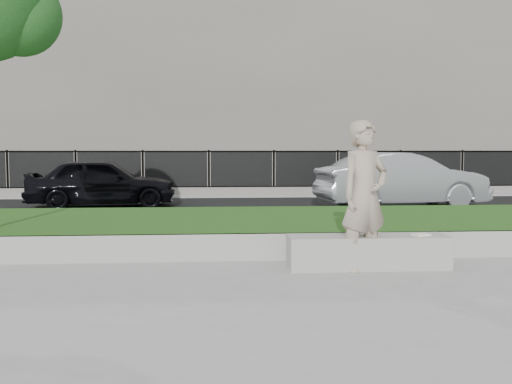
{
  "coord_description": "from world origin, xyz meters",
  "views": [
    {
      "loc": [
        -0.45,
        -7.26,
        1.64
      ],
      "look_at": [
        0.19,
        1.2,
        1.0
      ],
      "focal_mm": 40.0,
      "sensor_mm": 36.0,
      "label": 1
    }
  ],
  "objects": [
    {
      "name": "ground",
      "position": [
        0.0,
        0.0,
        0.0
      ],
      "size": [
        90.0,
        90.0,
        0.0
      ],
      "primitive_type": "plane",
      "color": "gray",
      "rests_on": "ground"
    },
    {
      "name": "grass_bank",
      "position": [
        0.0,
        3.0,
        0.2
      ],
      "size": [
        34.0,
        4.0,
        0.4
      ],
      "primitive_type": "cube",
      "color": "black",
      "rests_on": "ground"
    },
    {
      "name": "grass_kerb",
      "position": [
        0.0,
        1.04,
        0.2
      ],
      "size": [
        34.0,
        0.08,
        0.4
      ],
      "primitive_type": "cube",
      "color": "gray",
      "rests_on": "ground"
    },
    {
      "name": "street",
      "position": [
        0.0,
        8.5,
        0.02
      ],
      "size": [
        34.0,
        7.0,
        0.04
      ],
      "primitive_type": "cube",
      "color": "black",
      "rests_on": "ground"
    },
    {
      "name": "far_pavement",
      "position": [
        0.0,
        13.0,
        0.06
      ],
      "size": [
        34.0,
        3.0,
        0.12
      ],
      "primitive_type": "cube",
      "color": "gray",
      "rests_on": "ground"
    },
    {
      "name": "iron_fence",
      "position": [
        0.0,
        12.0,
        0.54
      ],
      "size": [
        32.0,
        0.3,
        1.5
      ],
      "color": "slate",
      "rests_on": "far_pavement"
    },
    {
      "name": "building_facade",
      "position": [
        0.0,
        20.0,
        5.0
      ],
      "size": [
        34.0,
        10.0,
        10.0
      ],
      "primitive_type": "cube",
      "color": "slate",
      "rests_on": "ground"
    },
    {
      "name": "stone_bench",
      "position": [
        1.68,
        0.4,
        0.23
      ],
      "size": [
        2.21,
        0.55,
        0.45
      ],
      "primitive_type": "cube",
      "color": "gray",
      "rests_on": "ground"
    },
    {
      "name": "man",
      "position": [
        1.58,
        0.25,
        1.02
      ],
      "size": [
        0.88,
        0.75,
        2.03
      ],
      "primitive_type": "imported",
      "rotation": [
        0.0,
        0.0,
        0.43
      ],
      "color": "tan",
      "rests_on": "ground"
    },
    {
      "name": "book",
      "position": [
        2.41,
        0.34,
        0.46
      ],
      "size": [
        0.26,
        0.22,
        0.03
      ],
      "primitive_type": "cube",
      "rotation": [
        0.0,
        0.0,
        0.3
      ],
      "color": "white",
      "rests_on": "stone_bench"
    },
    {
      "name": "car_dark",
      "position": [
        -3.54,
        8.76,
        0.73
      ],
      "size": [
        4.19,
        2.1,
        1.37
      ],
      "primitive_type": "imported",
      "rotation": [
        0.0,
        0.0,
        1.69
      ],
      "color": "black",
      "rests_on": "street"
    },
    {
      "name": "car_silver",
      "position": [
        4.67,
        7.93,
        0.79
      ],
      "size": [
        4.76,
        2.21,
        1.51
      ],
      "primitive_type": "imported",
      "rotation": [
        0.0,
        0.0,
        1.71
      ],
      "color": "#A1A3AA",
      "rests_on": "street"
    }
  ]
}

